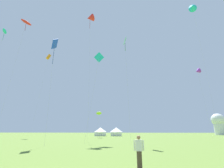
# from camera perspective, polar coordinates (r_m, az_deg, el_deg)

# --- Properties ---
(kite_cyan_delta) EXTENTS (3.02, 3.09, 38.74)m
(kite_cyan_delta) POSITION_cam_1_polar(r_m,az_deg,el_deg) (57.98, 26.80, 23.28)
(kite_cyan_delta) COLOR #1EB7CC
(kite_cyan_delta) RESTS_ON ground
(kite_red_parafoil) EXTENTS (2.27, 3.39, 30.43)m
(kite_red_parafoil) POSITION_cam_1_polar(r_m,az_deg,el_deg) (51.32, -28.23, 18.77)
(kite_red_parafoil) COLOR red
(kite_red_parafoil) RESTS_ON ground
(kite_green_diamond) EXTENTS (0.85, 2.46, 20.02)m
(kite_green_diamond) POSITION_cam_1_polar(r_m,az_deg,el_deg) (32.37, 4.68, 14.65)
(kite_green_diamond) COLOR green
(kite_green_diamond) RESTS_ON ground
(kite_blue_diamond) EXTENTS (1.93, 3.55, 18.09)m
(kite_blue_diamond) POSITION_cam_1_polar(r_m,az_deg,el_deg) (31.08, -19.77, 12.82)
(kite_blue_diamond) COLOR blue
(kite_blue_diamond) RESTS_ON ground
(kite_cyan_parafoil) EXTENTS (3.15, 2.69, 27.82)m
(kite_cyan_parafoil) POSITION_cam_1_polar(r_m,az_deg,el_deg) (53.01, -33.94, 15.27)
(kite_cyan_parafoil) COLOR #1EB7CC
(kite_cyan_parafoil) RESTS_ON ground
(kite_orange_box) EXTENTS (3.08, 2.52, 30.54)m
(kite_orange_box) POSITION_cam_1_polar(r_m,az_deg,el_deg) (67.18, -21.70, 8.93)
(kite_orange_box) COLOR orange
(kite_orange_box) RESTS_ON ground
(kite_lime_parafoil) EXTENTS (3.24, 3.84, 8.19)m
(kite_lime_parafoil) POSITION_cam_1_polar(r_m,az_deg,el_deg) (53.44, -4.72, -10.35)
(kite_lime_parafoil) COLOR #99DB2D
(kite_lime_parafoil) RESTS_ON ground
(kite_cyan_diamond) EXTENTS (2.68, 2.74, 17.53)m
(kite_cyan_diamond) POSITION_cam_1_polar(r_m,az_deg,el_deg) (33.25, -4.70, 9.14)
(kite_cyan_diamond) COLOR #1EB7CC
(kite_cyan_diamond) RESTS_ON ground
(kite_purple_delta) EXTENTS (1.87, 1.94, 18.91)m
(kite_purple_delta) POSITION_cam_1_polar(r_m,az_deg,el_deg) (50.86, 28.19, 4.04)
(kite_purple_delta) COLOR purple
(kite_purple_delta) RESTS_ON ground
(kite_red_delta) EXTENTS (2.91, 3.14, 32.02)m
(kite_red_delta) POSITION_cam_1_polar(r_m,az_deg,el_deg) (46.30, -7.79, 22.26)
(kite_red_delta) COLOR red
(kite_red_delta) RESTS_ON ground
(person_spectator) EXTENTS (0.57, 0.28, 1.73)m
(person_spectator) POSITION_cam_1_polar(r_m,az_deg,el_deg) (9.69, 9.65, -22.82)
(person_spectator) COLOR #473828
(person_spectator) RESTS_ON ground
(festival_tent_center) EXTENTS (5.18, 5.18, 3.37)m
(festival_tent_center) POSITION_cam_1_polar(r_m,az_deg,el_deg) (68.81, -4.12, -16.46)
(festival_tent_center) COLOR white
(festival_tent_center) RESTS_ON ground
(festival_tent_right) EXTENTS (5.20, 5.20, 3.38)m
(festival_tent_right) POSITION_cam_1_polar(r_m,az_deg,el_deg) (67.92, 1.53, -16.49)
(festival_tent_right) COLOR white
(festival_tent_right) RESTS_ON ground
(observatory_dome) EXTENTS (6.40, 6.40, 10.80)m
(observatory_dome) POSITION_cam_1_polar(r_m,az_deg,el_deg) (101.26, 33.66, -11.46)
(observatory_dome) COLOR white
(observatory_dome) RESTS_ON ground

